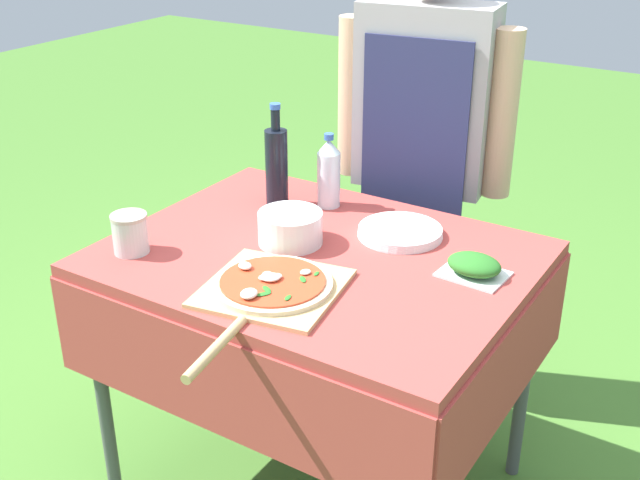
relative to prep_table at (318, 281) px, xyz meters
name	(u,v)px	position (x,y,z in m)	size (l,w,h in m)	color
prep_table	(318,281)	(0.00, 0.00, 0.00)	(1.13, 0.88, 0.81)	#A83D38
person_cook	(422,143)	(-0.01, 0.65, 0.21)	(0.59, 0.24, 1.58)	#4C4C51
pizza_on_peel	(270,288)	(0.02, -0.25, 0.10)	(0.37, 0.60, 0.05)	tan
oil_bottle	(277,165)	(-0.29, 0.22, 0.21)	(0.07, 0.07, 0.32)	black
water_bottle	(329,173)	(-0.15, 0.29, 0.20)	(0.07, 0.07, 0.23)	silver
herb_container	(474,266)	(0.41, 0.10, 0.11)	(0.17, 0.14, 0.06)	silver
mixing_tub	(290,228)	(-0.10, 0.01, 0.13)	(0.18, 0.18, 0.09)	silver
plate_stack	(400,232)	(0.14, 0.21, 0.10)	(0.24, 0.24, 0.02)	white
sauce_jar	(130,236)	(-0.43, -0.26, 0.14)	(0.10, 0.10, 0.11)	silver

